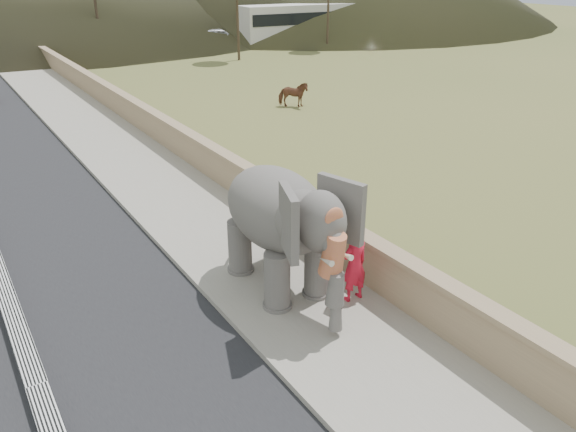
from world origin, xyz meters
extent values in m
plane|color=olive|center=(0.00, 0.00, 0.00)|extent=(160.00, 160.00, 0.00)
cube|color=#9E9687|center=(0.00, 10.00, 0.07)|extent=(3.00, 120.00, 0.15)
cube|color=tan|center=(1.65, 10.00, 0.55)|extent=(0.30, 120.00, 1.10)
imported|color=brown|center=(9.22, 14.59, 0.60)|extent=(1.53, 1.37, 1.20)
imported|color=silver|center=(15.52, 35.34, 0.72)|extent=(4.41, 2.25, 1.44)
cube|color=silver|center=(22.43, 33.16, 1.55)|extent=(11.17, 3.43, 3.10)
cube|color=#C08321|center=(33.07, 33.39, 1.55)|extent=(11.20, 3.63, 3.10)
imported|color=red|center=(0.95, -0.29, 0.95)|extent=(0.58, 0.38, 1.59)
camera|label=1|loc=(-5.41, -7.76, 6.46)|focal=35.00mm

